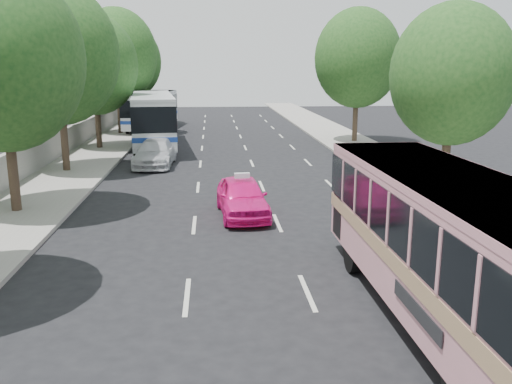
{
  "coord_description": "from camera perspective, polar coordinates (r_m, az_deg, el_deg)",
  "views": [
    {
      "loc": [
        -1.24,
        -14.07,
        5.35
      ],
      "look_at": [
        0.08,
        1.98,
        1.6
      ],
      "focal_mm": 38.0,
      "sensor_mm": 36.0,
      "label": 1
    }
  ],
  "objects": [
    {
      "name": "tree_left_e",
      "position": [
        44.61,
        -14.41,
        14.1
      ],
      "size": [
        6.3,
        6.3,
        9.82
      ],
      "color": "#38281E",
      "rests_on": "ground"
    },
    {
      "name": "tour_coach_front",
      "position": [
        36.95,
        -10.81,
        7.88
      ],
      "size": [
        3.89,
        12.05,
        3.54
      ],
      "rotation": [
        0.0,
        0.0,
        0.11
      ],
      "color": "silver",
      "rests_on": "ground"
    },
    {
      "name": "tree_right_far",
      "position": [
        39.4,
        10.8,
        14.01
      ],
      "size": [
        6.0,
        6.0,
        9.35
      ],
      "color": "#38281E",
      "rests_on": "ground"
    },
    {
      "name": "tree_left_c",
      "position": [
        28.98,
        -20.07,
        13.87
      ],
      "size": [
        6.0,
        6.0,
        9.35
      ],
      "color": "#38281E",
      "rests_on": "ground"
    },
    {
      "name": "tree_left_d",
      "position": [
        36.74,
        -16.57,
        13.02
      ],
      "size": [
        5.52,
        5.52,
        8.6
      ],
      "color": "#38281E",
      "rests_on": "ground"
    },
    {
      "name": "taxi_roof_sign",
      "position": [
        19.52,
        -1.48,
        1.75
      ],
      "size": [
        0.56,
        0.22,
        0.18
      ],
      "primitive_type": "cube",
      "rotation": [
        0.0,
        0.0,
        0.07
      ],
      "color": "silver",
      "rests_on": "pink_taxi"
    },
    {
      "name": "tree_right_near",
      "position": [
        24.19,
        20.22,
        11.98
      ],
      "size": [
        5.1,
        5.1,
        7.95
      ],
      "color": "#38281E",
      "rests_on": "ground"
    },
    {
      "name": "sidewalk_right",
      "position": [
        35.83,
        11.16,
        4.37
      ],
      "size": [
        4.0,
        90.0,
        0.12
      ],
      "primitive_type": "cube",
      "color": "#9E998E",
      "rests_on": "ground"
    },
    {
      "name": "low_wall",
      "position": [
        35.53,
        -19.52,
        5.16
      ],
      "size": [
        0.3,
        90.0,
        1.5
      ],
      "primitive_type": "cube",
      "color": "#9E998E",
      "rests_on": "sidewalk_left"
    },
    {
      "name": "pink_bus",
      "position": [
        11.92,
        19.36,
        -4.08
      ],
      "size": [
        2.61,
        9.99,
        3.18
      ],
      "rotation": [
        0.0,
        0.0,
        0.01
      ],
      "color": "#CD8491",
      "rests_on": "ground"
    },
    {
      "name": "ground",
      "position": [
        15.1,
        0.32,
        -7.63
      ],
      "size": [
        120.0,
        120.0,
        0.0
      ],
      "primitive_type": "plane",
      "color": "black",
      "rests_on": "ground"
    },
    {
      "name": "sidewalk_left",
      "position": [
        35.23,
        -16.58,
        3.95
      ],
      "size": [
        4.0,
        90.0,
        0.15
      ],
      "primitive_type": "cube",
      "color": "#9E998E",
      "rests_on": "ground"
    },
    {
      "name": "pink_taxi",
      "position": [
        19.7,
        -1.46,
        -0.52
      ],
      "size": [
        1.98,
        4.27,
        1.42
      ],
      "primitive_type": "imported",
      "rotation": [
        0.0,
        0.0,
        0.07
      ],
      "color": "#F31586",
      "rests_on": "ground"
    },
    {
      "name": "tree_left_b",
      "position": [
        21.27,
        -25.15,
        13.17
      ],
      "size": [
        5.7,
        5.7,
        8.88
      ],
      "color": "#38281E",
      "rests_on": "ground"
    },
    {
      "name": "tour_coach_rear",
      "position": [
        47.49,
        -10.94,
        8.72
      ],
      "size": [
        3.74,
        10.83,
        3.18
      ],
      "rotation": [
        0.0,
        0.0,
        -0.14
      ],
      "color": "silver",
      "rests_on": "ground"
    },
    {
      "name": "white_pickup",
      "position": [
        30.27,
        -10.55,
        4.07
      ],
      "size": [
        2.24,
        5.01,
        1.43
      ],
      "primitive_type": "imported",
      "rotation": [
        0.0,
        0.0,
        -0.05
      ],
      "color": "silver",
      "rests_on": "ground"
    },
    {
      "name": "tree_left_f",
      "position": [
        52.54,
        -13.15,
        13.48
      ],
      "size": [
        5.88,
        5.88,
        9.16
      ],
      "color": "#38281E",
      "rests_on": "ground"
    }
  ]
}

